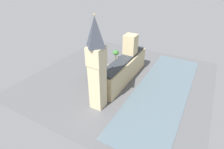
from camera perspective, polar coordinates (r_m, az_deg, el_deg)
The scene contains 16 objects.
ground_plane at distance 138.92m, azimuth 2.85°, elevation -1.26°, with size 128.63×128.63×0.00m, color #565659.
river_thames at distance 130.36m, azimuth 15.68°, elevation -4.80°, with size 34.03×115.77×0.25m, color slate.
parliament_building at distance 134.70m, azimuth 4.06°, elevation 2.47°, with size 12.04×58.06×32.16m.
clock_tower at distance 97.18m, azimuth -4.89°, elevation 3.19°, with size 8.81×8.81×55.24m.
double_decker_bus_corner at distance 155.74m, azimuth 1.33°, elevation 3.60°, with size 2.85×10.56×4.75m.
car_yellow_cab_midblock at distance 147.92m, azimuth 0.23°, elevation 1.30°, with size 2.00×4.78×1.74m.
car_silver_by_river_gate at distance 139.56m, azimuth -1.46°, elevation -0.64°, with size 2.09×4.39×1.74m.
double_decker_bus_near_tower at distance 131.87m, azimuth -5.35°, elevation -1.91°, with size 3.05×10.61×4.75m.
pedestrian_leading at distance 134.98m, azimuth -1.13°, elevation -1.88°, with size 0.62×0.70×1.70m.
pedestrian_under_trees at distance 131.39m, azimuth -2.33°, elevation -2.89°, with size 0.72×0.67×1.72m.
pedestrian_far_end at distance 123.06m, azimuth -5.19°, elevation -5.62°, with size 0.57×0.47×1.59m.
plane_tree_opposite_hall at distance 165.85m, azimuth 1.24°, elevation 6.96°, with size 5.68×5.68×9.33m.
plane_tree_trailing at distance 138.77m, azimuth -5.65°, elevation 1.52°, with size 5.67×5.67×8.59m.
plane_tree_kerbside at distance 135.93m, azimuth -6.95°, elevation 1.47°, with size 5.71×5.71×10.05m.
plane_tree_slot_10 at distance 138.84m, azimuth -5.90°, elevation 1.81°, with size 6.71×6.71×9.64m.
street_lamp_slot_11 at distance 138.92m, azimuth -6.45°, elevation 0.53°, with size 0.56×0.56×5.79m.
Camera 1 is at (-51.53, 106.47, 72.85)m, focal length 28.72 mm.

